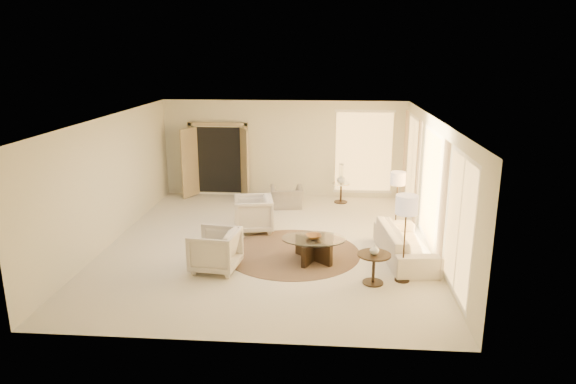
# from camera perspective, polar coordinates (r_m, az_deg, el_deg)

# --- Properties ---
(room) EXTENTS (7.04, 8.04, 2.83)m
(room) POSITION_cam_1_polar(r_m,az_deg,el_deg) (11.05, -2.23, 0.99)
(room) COLOR silver
(room) RESTS_ON ground
(windows_right) EXTENTS (0.10, 6.40, 2.40)m
(windows_right) POSITION_cam_1_polar(r_m,az_deg,el_deg) (11.30, 15.49, 0.50)
(windows_right) COLOR #FDC265
(windows_right) RESTS_ON room
(window_back_corner) EXTENTS (1.70, 0.10, 2.40)m
(window_back_corner) POSITION_cam_1_polar(r_m,az_deg,el_deg) (14.88, 8.41, 4.39)
(window_back_corner) COLOR #FDC265
(window_back_corner) RESTS_ON room
(curtains_right) EXTENTS (0.06, 5.20, 2.60)m
(curtains_right) POSITION_cam_1_polar(r_m,az_deg,el_deg) (12.16, 14.47, 1.37)
(curtains_right) COLOR beige
(curtains_right) RESTS_ON room
(french_doors) EXTENTS (1.95, 0.66, 2.16)m
(french_doors) POSITION_cam_1_polar(r_m,az_deg,el_deg) (15.10, -7.73, 3.48)
(french_doors) COLOR tan
(french_doors) RESTS_ON room
(area_rug) EXTENTS (3.67, 3.67, 0.01)m
(area_rug) POSITION_cam_1_polar(r_m,az_deg,el_deg) (10.98, 0.50, -6.74)
(area_rug) COLOR #3A281C
(area_rug) RESTS_ON room
(sofa) EXTENTS (1.13, 2.33, 0.65)m
(sofa) POSITION_cam_1_polar(r_m,az_deg,el_deg) (10.86, 12.92, -5.59)
(sofa) COLOR beige
(sofa) RESTS_ON room
(armchair_left) EXTENTS (0.97, 1.02, 0.91)m
(armchair_left) POSITION_cam_1_polar(r_m,az_deg,el_deg) (12.19, -3.90, -2.26)
(armchair_left) COLOR beige
(armchair_left) RESTS_ON room
(armchair_right) EXTENTS (0.92, 0.96, 0.89)m
(armchair_right) POSITION_cam_1_polar(r_m,az_deg,el_deg) (10.12, -8.11, -6.20)
(armchair_right) COLOR beige
(armchair_right) RESTS_ON room
(accent_chair) EXTENTS (0.93, 0.67, 0.76)m
(accent_chair) POSITION_cam_1_polar(r_m,az_deg,el_deg) (14.00, -0.17, -0.22)
(accent_chair) COLOR gray
(accent_chair) RESTS_ON room
(coffee_table) EXTENTS (1.56, 1.56, 0.48)m
(coffee_table) POSITION_cam_1_polar(r_m,az_deg,el_deg) (10.51, 2.85, -6.06)
(coffee_table) COLOR black
(coffee_table) RESTS_ON room
(end_table) EXTENTS (0.61, 0.61, 0.58)m
(end_table) POSITION_cam_1_polar(r_m,az_deg,el_deg) (9.59, 9.51, -7.82)
(end_table) COLOR black
(end_table) RESTS_ON room
(side_table) EXTENTS (0.49, 0.49, 0.57)m
(side_table) POSITION_cam_1_polar(r_m,az_deg,el_deg) (14.54, 5.90, 0.14)
(side_table) COLOR #302319
(side_table) RESTS_ON room
(floor_lamp_near) EXTENTS (0.35, 0.35, 1.46)m
(floor_lamp_near) POSITION_cam_1_polar(r_m,az_deg,el_deg) (12.12, 12.11, 1.18)
(floor_lamp_near) COLOR #302319
(floor_lamp_near) RESTS_ON room
(floor_lamp_far) EXTENTS (0.40, 0.40, 1.65)m
(floor_lamp_far) POSITION_cam_1_polar(r_m,az_deg,el_deg) (9.47, 13.03, -1.82)
(floor_lamp_far) COLOR #302319
(floor_lamp_far) RESTS_ON room
(bowl) EXTENTS (0.38, 0.38, 0.08)m
(bowl) POSITION_cam_1_polar(r_m,az_deg,el_deg) (10.44, 2.87, -4.96)
(bowl) COLOR brown
(bowl) RESTS_ON coffee_table
(end_vase) EXTENTS (0.23, 0.23, 0.18)m
(end_vase) POSITION_cam_1_polar(r_m,az_deg,el_deg) (9.49, 9.58, -6.32)
(end_vase) COLOR white
(end_vase) RESTS_ON end_table
(side_vase) EXTENTS (0.28, 0.28, 0.26)m
(side_vase) POSITION_cam_1_polar(r_m,az_deg,el_deg) (14.45, 5.94, 1.48)
(side_vase) COLOR white
(side_vase) RESTS_ON side_table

